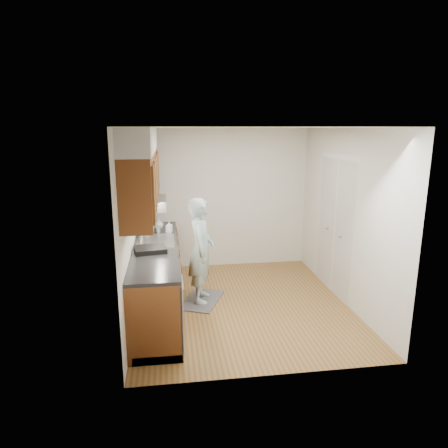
# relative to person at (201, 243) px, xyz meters

# --- Properties ---
(floor) EXTENTS (3.50, 3.50, 0.00)m
(floor) POSITION_rel_person_xyz_m (0.57, -0.19, -0.88)
(floor) COLOR olive
(floor) RESTS_ON ground
(ceiling) EXTENTS (3.50, 3.50, 0.00)m
(ceiling) POSITION_rel_person_xyz_m (0.57, -0.19, 1.62)
(ceiling) COLOR white
(ceiling) RESTS_ON wall_left
(wall_left) EXTENTS (0.02, 3.50, 2.50)m
(wall_left) POSITION_rel_person_xyz_m (-0.93, -0.19, 0.37)
(wall_left) COLOR silver
(wall_left) RESTS_ON floor
(wall_right) EXTENTS (0.02, 3.50, 2.50)m
(wall_right) POSITION_rel_person_xyz_m (2.07, -0.19, 0.37)
(wall_right) COLOR silver
(wall_right) RESTS_ON floor
(wall_back) EXTENTS (3.00, 0.02, 2.50)m
(wall_back) POSITION_rel_person_xyz_m (0.57, 1.56, 0.37)
(wall_back) COLOR silver
(wall_back) RESTS_ON floor
(counter) EXTENTS (0.64, 2.80, 1.30)m
(counter) POSITION_rel_person_xyz_m (-0.63, -0.20, -0.39)
(counter) COLOR brown
(counter) RESTS_ON floor
(upper_cabinets) EXTENTS (0.47, 2.80, 1.21)m
(upper_cabinets) POSITION_rel_person_xyz_m (-0.77, -0.15, 1.07)
(upper_cabinets) COLOR brown
(upper_cabinets) RESTS_ON wall_left
(closet_door) EXTENTS (0.02, 1.22, 2.05)m
(closet_door) POSITION_rel_person_xyz_m (2.05, 0.11, 0.14)
(closet_door) COLOR white
(closet_door) RESTS_ON wall_right
(floor_mat) EXTENTS (0.76, 0.93, 0.02)m
(floor_mat) POSITION_rel_person_xyz_m (0.00, 0.00, -0.87)
(floor_mat) COLOR slate
(floor_mat) RESTS_ON floor
(person) EXTENTS (0.50, 0.67, 1.73)m
(person) POSITION_rel_person_xyz_m (0.00, 0.00, 0.00)
(person) COLOR #A6C6CA
(person) RESTS_ON floor_mat
(soap_bottle_a) EXTENTS (0.14, 0.14, 0.30)m
(soap_bottle_a) POSITION_rel_person_xyz_m (-0.79, 0.58, 0.21)
(soap_bottle_a) COLOR silver
(soap_bottle_a) RESTS_ON counter
(soap_bottle_b) EXTENTS (0.10, 0.11, 0.18)m
(soap_bottle_b) POSITION_rel_person_xyz_m (-0.44, 0.48, 0.15)
(soap_bottle_b) COLOR silver
(soap_bottle_b) RESTS_ON counter
(soap_bottle_c) EXTENTS (0.21, 0.21, 0.19)m
(soap_bottle_c) POSITION_rel_person_xyz_m (-0.61, 0.71, 0.15)
(soap_bottle_c) COLOR silver
(soap_bottle_c) RESTS_ON counter
(soda_can) EXTENTS (0.07, 0.07, 0.11)m
(soda_can) POSITION_rel_person_xyz_m (-0.45, 0.49, 0.11)
(soda_can) COLOR #C3213D
(soda_can) RESTS_ON counter
(steel_can) EXTENTS (0.08, 0.08, 0.11)m
(steel_can) POSITION_rel_person_xyz_m (-0.60, 0.42, 0.12)
(steel_can) COLOR #A5A5AA
(steel_can) RESTS_ON counter
(dish_rack) EXTENTS (0.44, 0.39, 0.06)m
(dish_rack) POSITION_rel_person_xyz_m (-0.70, -0.49, 0.09)
(dish_rack) COLOR black
(dish_rack) RESTS_ON counter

